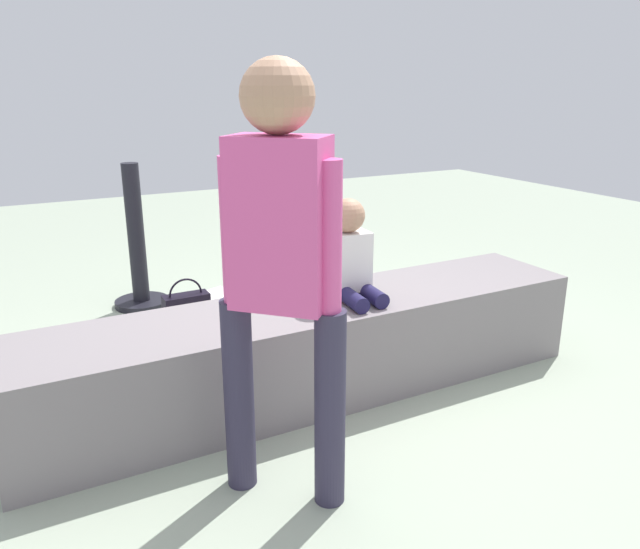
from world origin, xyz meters
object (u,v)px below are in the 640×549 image
at_px(child_seated, 350,256).
at_px(cake_box_white, 218,304).
at_px(gift_bag, 275,295).
at_px(water_bottle_near_gift, 39,348).
at_px(adult_standing, 280,252).
at_px(party_cup_red, 311,339).
at_px(handbag_black_leather, 187,313).
at_px(cake_plate, 303,304).

height_order(child_seated, cake_box_white, child_seated).
height_order(gift_bag, water_bottle_near_gift, gift_bag).
xyz_separation_m(adult_standing, cake_box_white, (0.40, 1.91, -0.87)).
xyz_separation_m(water_bottle_near_gift, cake_box_white, (1.11, 0.29, -0.03)).
bearing_deg(child_seated, water_bottle_near_gift, 143.47).
xyz_separation_m(child_seated, party_cup_red, (0.04, 0.49, -0.63)).
bearing_deg(child_seated, handbag_black_leather, 117.34).
distance_m(gift_bag, water_bottle_near_gift, 1.42).
relative_size(adult_standing, gift_bag, 4.71).
bearing_deg(water_bottle_near_gift, gift_bag, 1.18).
bearing_deg(handbag_black_leather, gift_bag, 1.33).
xyz_separation_m(gift_bag, cake_box_white, (-0.30, 0.26, -0.09)).
bearing_deg(water_bottle_near_gift, party_cup_red, -20.08).
distance_m(cake_plate, water_bottle_near_gift, 1.55).
distance_m(child_seated, handbag_black_leather, 1.27).
bearing_deg(cake_plate, handbag_black_leather, 104.28).
relative_size(child_seated, cake_plate, 2.16).
bearing_deg(cake_plate, gift_bag, 72.95).
height_order(adult_standing, party_cup_red, adult_standing).
bearing_deg(handbag_black_leather, adult_standing, -93.99).
relative_size(adult_standing, handbag_black_leather, 4.36).
height_order(child_seated, water_bottle_near_gift, child_seated).
height_order(cake_box_white, handbag_black_leather, handbag_black_leather).
distance_m(cake_box_white, handbag_black_leather, 0.40).
relative_size(gift_bag, handbag_black_leather, 0.93).
bearing_deg(adult_standing, child_seated, 44.15).
bearing_deg(gift_bag, cake_box_white, 139.96).
bearing_deg(child_seated, cake_plate, -174.92).
relative_size(adult_standing, water_bottle_near_gift, 8.35).
relative_size(water_bottle_near_gift, cake_box_white, 0.57).
distance_m(cake_plate, cake_box_white, 1.38).
xyz_separation_m(cake_plate, handbag_black_leather, (-0.26, 1.04, -0.35)).
height_order(cake_plate, water_bottle_near_gift, cake_plate).
distance_m(child_seated, water_bottle_near_gift, 1.78).
xyz_separation_m(adult_standing, party_cup_red, (0.68, 1.11, -0.88)).
xyz_separation_m(child_seated, adult_standing, (-0.64, -0.62, 0.25)).
bearing_deg(handbag_black_leather, water_bottle_near_gift, -178.93).
relative_size(cake_box_white, handbag_black_leather, 0.92).
distance_m(gift_bag, cake_box_white, 0.41).
height_order(adult_standing, gift_bag, adult_standing).
xyz_separation_m(child_seated, cake_plate, (-0.26, -0.02, -0.19)).
distance_m(gift_bag, handbag_black_leather, 0.59).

